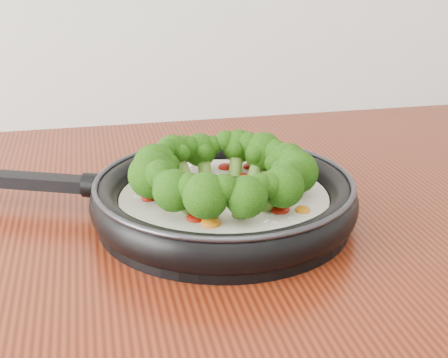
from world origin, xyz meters
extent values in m
cylinder|color=black|center=(-0.05, 1.09, 0.91)|extent=(0.37, 0.37, 0.01)
torus|color=black|center=(-0.05, 1.09, 0.93)|extent=(0.39, 0.39, 0.03)
torus|color=#2D2D33|center=(-0.05, 1.09, 0.95)|extent=(0.37, 0.37, 0.01)
cube|color=black|center=(-0.26, 1.17, 0.93)|extent=(0.17, 0.09, 0.01)
cylinder|color=black|center=(-0.19, 1.15, 0.93)|extent=(0.04, 0.04, 0.03)
cylinder|color=beige|center=(-0.05, 1.09, 0.92)|extent=(0.30, 0.30, 0.02)
ellipsoid|color=#9C1307|center=(-0.14, 1.10, 0.93)|extent=(0.02, 0.02, 0.01)
ellipsoid|color=#9C1307|center=(-0.10, 1.08, 0.93)|extent=(0.02, 0.02, 0.01)
ellipsoid|color=orange|center=(-0.09, 1.08, 0.93)|extent=(0.01, 0.01, 0.01)
ellipsoid|color=#9C1307|center=(-0.02, 1.14, 0.93)|extent=(0.02, 0.02, 0.01)
ellipsoid|color=#9C1307|center=(-0.09, 1.03, 0.93)|extent=(0.02, 0.02, 0.01)
ellipsoid|color=orange|center=(0.02, 1.03, 0.93)|extent=(0.02, 0.02, 0.01)
ellipsoid|color=#9C1307|center=(-0.12, 1.07, 0.93)|extent=(0.02, 0.02, 0.01)
ellipsoid|color=#9C1307|center=(0.00, 1.04, 0.93)|extent=(0.02, 0.02, 0.01)
ellipsoid|color=orange|center=(-0.03, 1.11, 0.93)|extent=(0.03, 0.03, 0.01)
ellipsoid|color=#9C1307|center=(-0.03, 1.17, 0.93)|extent=(0.02, 0.02, 0.01)
ellipsoid|color=#9C1307|center=(0.03, 1.12, 0.93)|extent=(0.02, 0.02, 0.01)
ellipsoid|color=orange|center=(-0.08, 1.10, 0.93)|extent=(0.02, 0.02, 0.01)
ellipsoid|color=#9C1307|center=(-0.01, 1.04, 0.93)|extent=(0.03, 0.03, 0.01)
ellipsoid|color=#9C1307|center=(-0.14, 1.12, 0.93)|extent=(0.02, 0.02, 0.01)
ellipsoid|color=orange|center=(-0.08, 1.02, 0.93)|extent=(0.02, 0.02, 0.01)
ellipsoid|color=#9C1307|center=(-0.10, 1.10, 0.93)|extent=(0.02, 0.02, 0.01)
ellipsoid|color=#9C1307|center=(-0.06, 1.08, 0.93)|extent=(0.03, 0.03, 0.01)
ellipsoid|color=orange|center=(-0.02, 1.08, 0.93)|extent=(0.03, 0.03, 0.01)
ellipsoid|color=#9C1307|center=(0.00, 1.17, 0.93)|extent=(0.02, 0.02, 0.01)
ellipsoid|color=#9C1307|center=(-0.07, 1.08, 0.93)|extent=(0.02, 0.02, 0.01)
ellipsoid|color=white|center=(-0.15, 1.10, 0.93)|extent=(0.01, 0.01, 0.00)
ellipsoid|color=white|center=(-0.01, 1.12, 0.93)|extent=(0.01, 0.01, 0.00)
ellipsoid|color=white|center=(-0.06, 1.09, 0.93)|extent=(0.01, 0.01, 0.00)
ellipsoid|color=white|center=(-0.04, 1.11, 0.93)|extent=(0.01, 0.01, 0.00)
ellipsoid|color=white|center=(-0.08, 1.18, 0.93)|extent=(0.01, 0.01, 0.00)
ellipsoid|color=white|center=(-0.05, 1.10, 0.93)|extent=(0.01, 0.01, 0.00)
ellipsoid|color=white|center=(-0.02, 1.01, 0.93)|extent=(0.01, 0.01, 0.00)
ellipsoid|color=white|center=(0.02, 1.06, 0.93)|extent=(0.01, 0.01, 0.00)
ellipsoid|color=white|center=(-0.09, 1.17, 0.93)|extent=(0.00, 0.01, 0.00)
ellipsoid|color=white|center=(-0.05, 1.09, 0.93)|extent=(0.01, 0.01, 0.00)
ellipsoid|color=white|center=(-0.02, 1.06, 0.93)|extent=(0.01, 0.01, 0.00)
ellipsoid|color=white|center=(0.00, 1.02, 0.93)|extent=(0.01, 0.01, 0.00)
ellipsoid|color=white|center=(-0.06, 1.15, 0.93)|extent=(0.01, 0.01, 0.00)
ellipsoid|color=white|center=(-0.03, 1.10, 0.93)|extent=(0.01, 0.01, 0.00)
ellipsoid|color=white|center=(-0.07, 1.09, 0.93)|extent=(0.01, 0.01, 0.00)
ellipsoid|color=white|center=(-0.06, 1.11, 0.93)|extent=(0.01, 0.01, 0.00)
ellipsoid|color=white|center=(-0.06, 1.07, 0.93)|extent=(0.01, 0.00, 0.00)
ellipsoid|color=white|center=(0.03, 1.10, 0.93)|extent=(0.00, 0.01, 0.00)
ellipsoid|color=white|center=(0.03, 1.13, 0.93)|extent=(0.01, 0.01, 0.00)
ellipsoid|color=white|center=(-0.03, 1.01, 0.93)|extent=(0.01, 0.01, 0.00)
ellipsoid|color=white|center=(-0.03, 1.08, 0.93)|extent=(0.01, 0.01, 0.00)
ellipsoid|color=white|center=(0.00, 1.11, 0.93)|extent=(0.01, 0.01, 0.00)
cylinder|color=olive|center=(0.01, 1.07, 0.94)|extent=(0.03, 0.02, 0.03)
sphere|color=black|center=(0.02, 1.06, 0.96)|extent=(0.06, 0.06, 0.05)
sphere|color=black|center=(0.02, 1.08, 0.97)|extent=(0.04, 0.04, 0.03)
sphere|color=black|center=(0.01, 1.05, 0.97)|extent=(0.04, 0.04, 0.03)
sphere|color=black|center=(0.01, 1.07, 0.96)|extent=(0.03, 0.03, 0.02)
cylinder|color=olive|center=(0.01, 1.10, 0.94)|extent=(0.03, 0.02, 0.03)
sphere|color=black|center=(0.02, 1.10, 0.96)|extent=(0.06, 0.06, 0.05)
sphere|color=black|center=(0.01, 1.12, 0.97)|extent=(0.04, 0.04, 0.03)
sphere|color=black|center=(0.02, 1.08, 0.96)|extent=(0.04, 0.04, 0.03)
sphere|color=black|center=(0.01, 1.10, 0.96)|extent=(0.03, 0.03, 0.02)
cylinder|color=olive|center=(-0.01, 1.13, 0.94)|extent=(0.03, 0.03, 0.03)
sphere|color=black|center=(0.01, 1.14, 0.96)|extent=(0.06, 0.06, 0.05)
sphere|color=black|center=(-0.01, 1.15, 0.97)|extent=(0.04, 0.04, 0.03)
sphere|color=black|center=(0.01, 1.12, 0.97)|extent=(0.04, 0.04, 0.03)
sphere|color=black|center=(-0.01, 1.13, 0.96)|extent=(0.03, 0.03, 0.02)
cylinder|color=olive|center=(-0.03, 1.15, 0.94)|extent=(0.03, 0.03, 0.04)
sphere|color=black|center=(-0.02, 1.16, 0.96)|extent=(0.05, 0.05, 0.04)
sphere|color=black|center=(-0.04, 1.16, 0.97)|extent=(0.03, 0.03, 0.03)
sphere|color=black|center=(-0.01, 1.15, 0.97)|extent=(0.03, 0.03, 0.02)
sphere|color=black|center=(-0.03, 1.15, 0.96)|extent=(0.03, 0.03, 0.02)
cylinder|color=olive|center=(-0.06, 1.15, 0.94)|extent=(0.02, 0.03, 0.03)
sphere|color=black|center=(-0.07, 1.17, 0.96)|extent=(0.05, 0.05, 0.04)
sphere|color=black|center=(-0.08, 1.16, 0.97)|extent=(0.03, 0.03, 0.03)
sphere|color=black|center=(-0.05, 1.16, 0.96)|extent=(0.03, 0.03, 0.02)
sphere|color=black|center=(-0.06, 1.15, 0.96)|extent=(0.03, 0.03, 0.02)
cylinder|color=olive|center=(-0.09, 1.14, 0.95)|extent=(0.03, 0.03, 0.04)
sphere|color=black|center=(-0.10, 1.15, 0.96)|extent=(0.05, 0.05, 0.04)
sphere|color=black|center=(-0.11, 1.14, 0.97)|extent=(0.03, 0.03, 0.02)
sphere|color=black|center=(-0.09, 1.16, 0.97)|extent=(0.03, 0.03, 0.02)
sphere|color=black|center=(-0.09, 1.14, 0.97)|extent=(0.03, 0.03, 0.02)
cylinder|color=olive|center=(-0.11, 1.11, 0.94)|extent=(0.03, 0.03, 0.03)
sphere|color=black|center=(-0.13, 1.12, 0.96)|extent=(0.06, 0.06, 0.05)
sphere|color=black|center=(-0.13, 1.10, 0.97)|extent=(0.04, 0.04, 0.03)
sphere|color=black|center=(-0.12, 1.13, 0.97)|extent=(0.04, 0.04, 0.03)
sphere|color=black|center=(-0.11, 1.11, 0.96)|extent=(0.03, 0.03, 0.02)
cylinder|color=olive|center=(-0.12, 1.08, 0.95)|extent=(0.03, 0.02, 0.04)
sphere|color=black|center=(-0.13, 1.08, 0.96)|extent=(0.07, 0.07, 0.05)
sphere|color=black|center=(-0.13, 1.07, 0.97)|extent=(0.04, 0.04, 0.03)
sphere|color=black|center=(-0.13, 1.10, 0.97)|extent=(0.04, 0.04, 0.03)
sphere|color=black|center=(-0.12, 1.08, 0.96)|extent=(0.03, 0.03, 0.03)
cylinder|color=olive|center=(-0.10, 1.05, 0.94)|extent=(0.03, 0.03, 0.04)
sphere|color=black|center=(-0.12, 1.04, 0.96)|extent=(0.06, 0.06, 0.04)
sphere|color=black|center=(-0.10, 1.03, 0.97)|extent=(0.04, 0.04, 0.03)
sphere|color=black|center=(-0.12, 1.05, 0.97)|extent=(0.03, 0.03, 0.03)
sphere|color=black|center=(-0.10, 1.05, 0.96)|extent=(0.03, 0.03, 0.02)
cylinder|color=olive|center=(-0.08, 1.03, 0.95)|extent=(0.03, 0.03, 0.04)
sphere|color=black|center=(-0.09, 1.02, 0.96)|extent=(0.06, 0.06, 0.05)
sphere|color=black|center=(-0.07, 1.01, 0.97)|extent=(0.04, 0.04, 0.03)
sphere|color=black|center=(-0.10, 1.03, 0.97)|extent=(0.04, 0.04, 0.03)
sphere|color=black|center=(-0.08, 1.03, 0.97)|extent=(0.03, 0.03, 0.02)
cylinder|color=olive|center=(-0.05, 1.02, 0.94)|extent=(0.02, 0.03, 0.03)
sphere|color=black|center=(-0.05, 1.01, 0.96)|extent=(0.06, 0.06, 0.04)
sphere|color=black|center=(-0.03, 1.02, 0.97)|extent=(0.03, 0.03, 0.03)
sphere|color=black|center=(-0.07, 1.01, 0.97)|extent=(0.03, 0.03, 0.02)
sphere|color=black|center=(-0.05, 1.03, 0.96)|extent=(0.03, 0.03, 0.02)
cylinder|color=olive|center=(-0.02, 1.04, 0.94)|extent=(0.03, 0.03, 0.04)
sphere|color=black|center=(-0.01, 1.02, 0.96)|extent=(0.06, 0.06, 0.04)
sphere|color=black|center=(0.00, 1.04, 0.97)|extent=(0.04, 0.04, 0.03)
sphere|color=black|center=(-0.02, 1.02, 0.97)|extent=(0.03, 0.03, 0.03)
sphere|color=black|center=(-0.02, 1.04, 0.96)|extent=(0.03, 0.03, 0.02)
camera|label=1|loc=(-0.19, 0.46, 1.21)|focal=50.80mm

